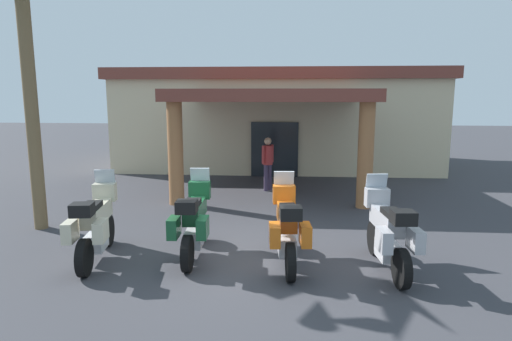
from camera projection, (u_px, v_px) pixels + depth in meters
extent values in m
plane|color=#38383D|center=(248.00, 258.00, 8.44)|extent=(80.00, 80.00, 0.00)
cube|color=beige|center=(277.00, 123.00, 20.00)|extent=(13.25, 6.97, 3.71)
cube|color=#1E2328|center=(275.00, 150.00, 16.79)|extent=(1.80, 0.14, 2.10)
cube|color=brown|center=(272.00, 95.00, 14.02)|extent=(6.22, 5.18, 0.35)
cylinder|color=#9E663D|center=(176.00, 154.00, 12.42)|extent=(0.43, 0.43, 2.92)
cylinder|color=#9E663D|center=(366.00, 156.00, 12.01)|extent=(0.43, 0.43, 2.92)
cube|color=brown|center=(278.00, 77.00, 19.65)|extent=(13.66, 7.38, 0.44)
cylinder|color=black|center=(107.00, 231.00, 9.06)|extent=(0.25, 0.67, 0.66)
cylinder|color=black|center=(84.00, 258.00, 7.54)|extent=(0.25, 0.67, 0.66)
cube|color=silver|center=(96.00, 241.00, 8.27)|extent=(0.41, 0.61, 0.32)
cube|color=beige|center=(97.00, 213.00, 8.33)|extent=(0.50, 1.18, 0.34)
cube|color=black|center=(91.00, 206.00, 7.95)|extent=(0.38, 0.64, 0.10)
cube|color=beige|center=(105.00, 192.00, 8.91)|extent=(0.48, 0.31, 0.36)
cube|color=#B2BCC6|center=(105.00, 178.00, 8.94)|extent=(0.41, 0.19, 0.36)
cube|color=beige|center=(70.00, 231.00, 7.60)|extent=(0.25, 0.46, 0.36)
cube|color=beige|center=(101.00, 231.00, 7.64)|extent=(0.25, 0.46, 0.36)
cube|color=black|center=(82.00, 210.00, 7.45)|extent=(0.41, 0.38, 0.22)
cylinder|color=black|center=(201.00, 228.00, 9.27)|extent=(0.19, 0.67, 0.66)
cylinder|color=black|center=(187.00, 253.00, 7.75)|extent=(0.19, 0.67, 0.66)
cube|color=silver|center=(194.00, 238.00, 8.48)|extent=(0.36, 0.58, 0.32)
cube|color=#19512D|center=(195.00, 210.00, 8.54)|extent=(0.38, 1.17, 0.34)
cube|color=black|center=(192.00, 204.00, 8.16)|extent=(0.32, 0.62, 0.10)
cube|color=#19512D|center=(200.00, 190.00, 9.11)|extent=(0.46, 0.27, 0.36)
cube|color=#B2BCC6|center=(200.00, 176.00, 9.15)|extent=(0.41, 0.15, 0.36)
cube|color=#19512D|center=(174.00, 227.00, 7.83)|extent=(0.21, 0.45, 0.36)
cube|color=#19512D|center=(203.00, 228.00, 7.81)|extent=(0.21, 0.45, 0.36)
cube|color=black|center=(187.00, 207.00, 7.65)|extent=(0.38, 0.34, 0.22)
cylinder|color=black|center=(283.00, 234.00, 8.87)|extent=(0.21, 0.67, 0.66)
cylinder|color=black|center=(290.00, 262.00, 7.34)|extent=(0.21, 0.67, 0.66)
cube|color=silver|center=(287.00, 245.00, 8.07)|extent=(0.38, 0.59, 0.32)
cube|color=orange|center=(286.00, 216.00, 8.13)|extent=(0.43, 1.18, 0.34)
cube|color=black|center=(288.00, 209.00, 7.75)|extent=(0.35, 0.63, 0.10)
cube|color=orange|center=(284.00, 194.00, 8.71)|extent=(0.46, 0.29, 0.36)
cube|color=#B2BCC6|center=(284.00, 180.00, 8.74)|extent=(0.41, 0.16, 0.36)
cube|color=orange|center=(275.00, 235.00, 7.41)|extent=(0.23, 0.46, 0.36)
cube|color=orange|center=(305.00, 235.00, 7.42)|extent=(0.23, 0.46, 0.36)
cube|color=black|center=(291.00, 213.00, 7.25)|extent=(0.39, 0.36, 0.22)
cylinder|color=black|center=(375.00, 238.00, 8.60)|extent=(0.21, 0.67, 0.66)
cylinder|color=black|center=(402.00, 269.00, 7.07)|extent=(0.21, 0.67, 0.66)
cube|color=silver|center=(387.00, 250.00, 7.80)|extent=(0.38, 0.59, 0.32)
cube|color=#B2B2B7|center=(386.00, 220.00, 7.86)|extent=(0.43, 1.18, 0.34)
cube|color=black|center=(393.00, 213.00, 7.48)|extent=(0.34, 0.63, 0.10)
cube|color=#B2B2B7|center=(377.00, 197.00, 8.44)|extent=(0.46, 0.29, 0.36)
cube|color=#B2BCC6|center=(376.00, 182.00, 8.47)|extent=(0.41, 0.16, 0.36)
cube|color=#B2B2B7|center=(384.00, 240.00, 7.14)|extent=(0.23, 0.46, 0.36)
cube|color=#B2B2B7|center=(416.00, 240.00, 7.15)|extent=(0.23, 0.46, 0.36)
cube|color=black|center=(403.00, 217.00, 6.98)|extent=(0.39, 0.36, 0.22)
cylinder|color=#3F334C|center=(269.00, 177.00, 14.45)|extent=(0.14, 0.14, 0.87)
cylinder|color=#3F334C|center=(266.00, 178.00, 14.32)|extent=(0.14, 0.14, 0.87)
cylinder|color=#B23333|center=(268.00, 155.00, 14.26)|extent=(0.32, 0.32, 0.62)
cylinder|color=#B23333|center=(272.00, 154.00, 14.41)|extent=(0.09, 0.09, 0.59)
cylinder|color=#B23333|center=(263.00, 155.00, 14.09)|extent=(0.09, 0.09, 0.59)
sphere|color=tan|center=(268.00, 141.00, 14.18)|extent=(0.24, 0.24, 0.24)
cylinder|color=brown|center=(31.00, 104.00, 9.86)|extent=(0.30, 0.30, 5.78)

